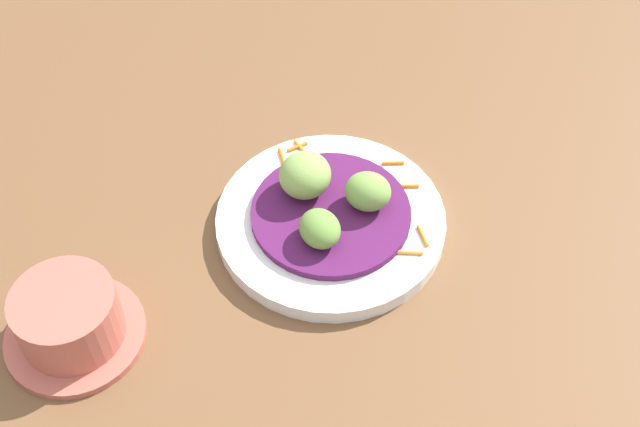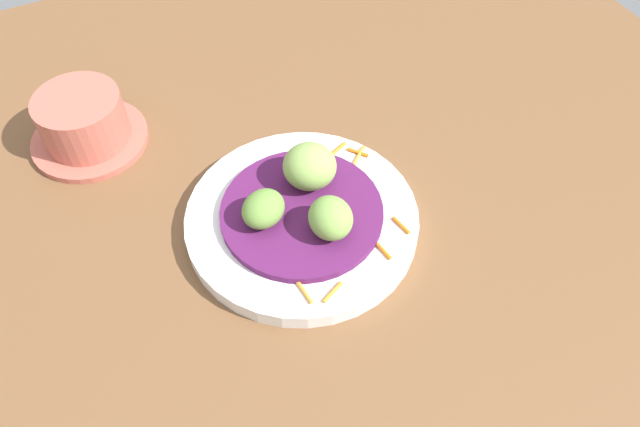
# 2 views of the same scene
# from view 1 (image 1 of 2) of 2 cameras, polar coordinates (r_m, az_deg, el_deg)

# --- Properties ---
(table_surface) EXTENTS (1.10, 1.10, 0.02)m
(table_surface) POSITION_cam_1_polar(r_m,az_deg,el_deg) (0.89, 1.65, 0.38)
(table_surface) COLOR brown
(table_surface) RESTS_ON ground
(main_plate) EXTENTS (0.24, 0.24, 0.02)m
(main_plate) POSITION_cam_1_polar(r_m,az_deg,el_deg) (0.86, 0.75, -0.57)
(main_plate) COLOR white
(main_plate) RESTS_ON table_surface
(cabbage_bed) EXTENTS (0.17, 0.17, 0.01)m
(cabbage_bed) POSITION_cam_1_polar(r_m,az_deg,el_deg) (0.85, 0.76, 0.02)
(cabbage_bed) COLOR #51194C
(cabbage_bed) RESTS_ON main_plate
(carrot_garnish) EXTENTS (0.18, 0.14, 0.00)m
(carrot_garnish) POSITION_cam_1_polar(r_m,az_deg,el_deg) (0.88, 2.37, 2.22)
(carrot_garnish) COLOR orange
(carrot_garnish) RESTS_ON main_plate
(guac_scoop_left) EXTENTS (0.05, 0.05, 0.04)m
(guac_scoop_left) POSITION_cam_1_polar(r_m,az_deg,el_deg) (0.83, 3.39, 1.56)
(guac_scoop_left) COLOR #759E47
(guac_scoop_left) RESTS_ON cabbage_bed
(guac_scoop_center) EXTENTS (0.07, 0.07, 0.05)m
(guac_scoop_center) POSITION_cam_1_polar(r_m,az_deg,el_deg) (0.84, -1.06, 2.72)
(guac_scoop_center) COLOR #84A851
(guac_scoop_center) RESTS_ON cabbage_bed
(guac_scoop_right) EXTENTS (0.06, 0.06, 0.03)m
(guac_scoop_right) POSITION_cam_1_polar(r_m,az_deg,el_deg) (0.81, -0.00, -1.08)
(guac_scoop_right) COLOR olive
(guac_scoop_right) RESTS_ON cabbage_bed
(terracotta_bowl) EXTENTS (0.13, 0.13, 0.07)m
(terracotta_bowl) POSITION_cam_1_polar(r_m,az_deg,el_deg) (0.80, -17.23, -7.17)
(terracotta_bowl) COLOR #B75B4C
(terracotta_bowl) RESTS_ON table_surface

